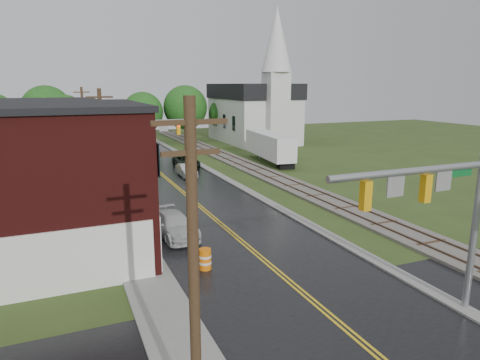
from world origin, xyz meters
TOP-DOWN VIEW (x-y plane):
  - main_road at (0.00, 30.00)m, footprint 10.00×90.00m
  - cross_road at (0.00, 2.00)m, footprint 60.00×9.00m
  - curb_right at (5.40, 35.00)m, footprint 0.80×70.00m
  - sidewalk_left at (-6.20, 25.00)m, footprint 2.40×50.00m
  - brick_building at (-12.48, 15.00)m, footprint 14.30×10.30m
  - yellow_house at (-11.00, 26.00)m, footprint 8.00×7.00m
  - darkred_building at (-10.00, 35.00)m, footprint 7.00×6.00m
  - church at (20.00, 53.74)m, footprint 10.40×18.40m
  - railroad at (10.00, 35.00)m, footprint 3.20×80.00m
  - traffic_signal_near at (3.47, 2.00)m, footprint 7.34×0.30m
  - traffic_signal_far at (-3.47, 27.00)m, footprint 7.34×0.43m
  - utility_pole_a at (-6.80, 0.00)m, footprint 1.80×0.28m
  - utility_pole_b at (-6.80, 22.00)m, footprint 1.80×0.28m
  - utility_pole_c at (-6.80, 44.00)m, footprint 1.80×0.28m
  - tree_left_c at (-13.85, 39.90)m, footprint 6.00×6.00m
  - tree_left_e at (-8.85, 45.90)m, footprint 6.40×6.40m
  - suv_dark at (3.50, 37.17)m, footprint 2.45×5.08m
  - sedan_silver at (2.11, 32.22)m, footprint 1.39×3.95m
  - pickup_white at (-3.48, 15.44)m, footprint 2.47×5.14m
  - semi_trailer at (13.60, 36.14)m, footprint 3.51×11.19m
  - construction_barrel at (-3.26, 10.00)m, footprint 0.68×0.68m

SIDE VIEW (x-z plane):
  - main_road at x=0.00m, z-range -0.01..0.01m
  - cross_road at x=0.00m, z-range -0.01..0.01m
  - curb_right at x=5.40m, z-range -0.06..0.06m
  - sidewalk_left at x=-6.20m, z-range -0.06..0.06m
  - railroad at x=10.00m, z-range -0.04..0.26m
  - construction_barrel at x=-3.26m, z-range 0.00..1.10m
  - sedan_silver at x=2.11m, z-range 0.00..1.30m
  - suv_dark at x=3.50m, z-range 0.00..1.40m
  - pickup_white at x=-3.48m, z-range 0.00..1.44m
  - semi_trailer at x=13.60m, z-range 0.36..3.91m
  - darkred_building at x=-10.00m, z-range 0.00..4.40m
  - yellow_house at x=-11.00m, z-range 0.00..6.40m
  - brick_building at x=-12.48m, z-range 0.00..8.30m
  - tree_left_c at x=-13.85m, z-range 0.69..8.34m
  - utility_pole_a at x=-6.80m, z-range 0.22..9.22m
  - utility_pole_b at x=-6.80m, z-range 0.22..9.22m
  - utility_pole_c at x=-6.80m, z-range 0.22..9.22m
  - tree_left_e at x=-8.85m, z-range 0.73..8.89m
  - traffic_signal_near at x=3.47m, z-range 1.37..8.57m
  - traffic_signal_far at x=-3.47m, z-range 1.37..8.57m
  - church at x=20.00m, z-range -4.17..15.83m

